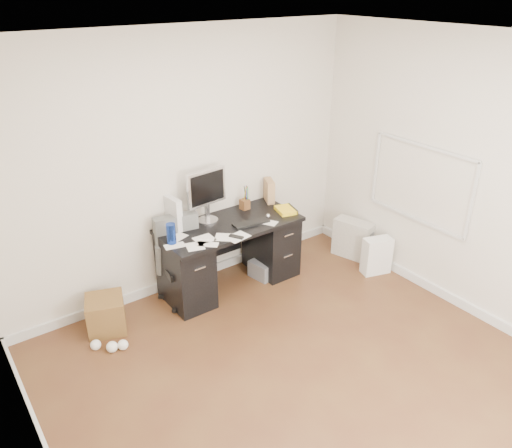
{
  "coord_description": "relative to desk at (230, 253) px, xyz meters",
  "views": [
    {
      "loc": [
        -2.21,
        -2.32,
        3.06
      ],
      "look_at": [
        0.32,
        1.2,
        0.92
      ],
      "focal_mm": 35.0,
      "sensor_mm": 36.0,
      "label": 1
    }
  ],
  "objects": [
    {
      "name": "travel_mug",
      "position": [
        -0.69,
        -0.03,
        0.45
      ],
      "size": [
        0.11,
        0.11,
        0.21
      ],
      "primitive_type": "cylinder",
      "rotation": [
        0.0,
        0.0,
        -0.21
      ],
      "color": "navy",
      "rests_on": "desk"
    },
    {
      "name": "white_binder",
      "position": [
        -0.52,
        0.26,
        0.52
      ],
      "size": [
        0.16,
        0.31,
        0.34
      ],
      "primitive_type": "cube",
      "rotation": [
        0.0,
        0.0,
        0.09
      ],
      "color": "silver",
      "rests_on": "desk"
    },
    {
      "name": "pen_cup",
      "position": [
        0.34,
        0.21,
        0.49
      ],
      "size": [
        0.12,
        0.12,
        0.27
      ],
      "primitive_type": null,
      "rotation": [
        0.0,
        0.0,
        0.08
      ],
      "color": "brown",
      "rests_on": "desk"
    },
    {
      "name": "computer_mouse",
      "position": [
        0.41,
        -0.13,
        0.38
      ],
      "size": [
        0.05,
        0.05,
        0.05
      ],
      "primitive_type": "sphere",
      "rotation": [
        0.0,
        0.0,
        -0.06
      ],
      "color": "silver",
      "rests_on": "desk"
    },
    {
      "name": "room_shell",
      "position": [
        -0.27,
        -1.62,
        1.26
      ],
      "size": [
        4.02,
        4.02,
        2.71
      ],
      "color": "beige",
      "rests_on": "ground"
    },
    {
      "name": "desk_printer",
      "position": [
        0.43,
        -0.07,
        -0.3
      ],
      "size": [
        0.37,
        0.32,
        0.19
      ],
      "primitive_type": "cube",
      "rotation": [
        0.0,
        0.0,
        0.18
      ],
      "color": "slate",
      "rests_on": "ground"
    },
    {
      "name": "shopping_bag",
      "position": [
        1.49,
        -0.76,
        -0.18
      ],
      "size": [
        0.37,
        0.31,
        0.43
      ],
      "primitive_type": "cube",
      "rotation": [
        0.0,
        0.0,
        -0.3
      ],
      "color": "white",
      "rests_on": "ground"
    },
    {
      "name": "office_chair",
      "position": [
        -0.55,
        0.04,
        0.06
      ],
      "size": [
        0.59,
        0.59,
        0.92
      ],
      "primitive_type": null,
      "rotation": [
        0.0,
        0.0,
        -0.15
      ],
      "color": "#494C49",
      "rests_on": "ground"
    },
    {
      "name": "loose_papers",
      "position": [
        -0.2,
        -0.05,
        0.35
      ],
      "size": [
        1.1,
        0.6,
        0.0
      ],
      "primitive_type": null,
      "color": "white",
      "rests_on": "desk"
    },
    {
      "name": "paper_remote",
      "position": [
        -0.1,
        -0.3,
        0.36
      ],
      "size": [
        0.26,
        0.22,
        0.02
      ],
      "primitive_type": null,
      "rotation": [
        0.0,
        0.0,
        0.17
      ],
      "color": "white",
      "rests_on": "desk"
    },
    {
      "name": "lcd_monitor",
      "position": [
        -0.16,
        0.18,
        0.64
      ],
      "size": [
        0.49,
        0.31,
        0.58
      ],
      "primitive_type": null,
      "rotation": [
        0.0,
        0.0,
        0.11
      ],
      "color": "silver",
      "rests_on": "desk"
    },
    {
      "name": "magazine_file",
      "position": [
        0.69,
        0.23,
        0.48
      ],
      "size": [
        0.19,
        0.25,
        0.26
      ],
      "primitive_type": "cube",
      "rotation": [
        0.0,
        0.0,
        -0.41
      ],
      "color": "#A47C4F",
      "rests_on": "desk"
    },
    {
      "name": "pc_tower",
      "position": [
        1.55,
        -0.34,
        -0.17
      ],
      "size": [
        0.33,
        0.51,
        0.47
      ],
      "primitive_type": "cube",
      "rotation": [
        0.0,
        0.0,
        0.29
      ],
      "color": "#A7A397",
      "rests_on": "ground"
    },
    {
      "name": "wicker_basket",
      "position": [
        -1.41,
        0.03,
        -0.23
      ],
      "size": [
        0.44,
        0.44,
        0.35
      ],
      "primitive_type": "cube",
      "rotation": [
        0.0,
        0.0,
        -0.34
      ],
      "color": "#533B19",
      "rests_on": "ground"
    },
    {
      "name": "ground",
      "position": [
        -0.3,
        -1.65,
        -0.4
      ],
      "size": [
        4.0,
        4.0,
        0.0
      ],
      "primitive_type": "plane",
      "color": "#4B2718",
      "rests_on": "ground"
    },
    {
      "name": "yellow_book",
      "position": [
        0.66,
        -0.12,
        0.37
      ],
      "size": [
        0.24,
        0.28,
        0.04
      ],
      "primitive_type": "cube",
      "rotation": [
        0.0,
        0.0,
        -0.25
      ],
      "color": "yellow",
      "rests_on": "desk"
    },
    {
      "name": "desk",
      "position": [
        0.0,
        0.0,
        0.0
      ],
      "size": [
        1.5,
        0.7,
        0.75
      ],
      "color": "black",
      "rests_on": "ground"
    },
    {
      "name": "keyboard",
      "position": [
        0.18,
        -0.14,
        0.36
      ],
      "size": [
        0.4,
        0.17,
        0.02
      ],
      "primitive_type": "cube",
      "rotation": [
        0.0,
        0.0,
        -0.1
      ],
      "color": "black",
      "rests_on": "desk"
    }
  ]
}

